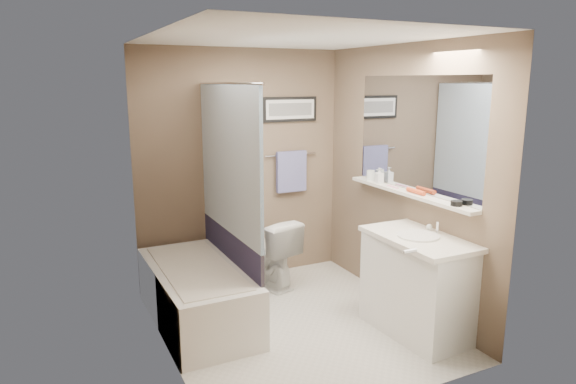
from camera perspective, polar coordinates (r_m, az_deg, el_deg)
name	(u,v)px	position (r m, az deg, el deg)	size (l,w,h in m)	color
ground	(296,324)	(4.61, 0.84, -14.47)	(2.50, 2.50, 0.00)	beige
ceiling	(296,40)	(4.13, 0.95, 16.50)	(2.20, 2.50, 0.04)	white
wall_back	(242,167)	(5.32, -5.11, 2.75)	(2.20, 0.04, 2.40)	brown
wall_front	(387,227)	(3.20, 10.93, -3.85)	(2.20, 0.04, 2.40)	brown
wall_left	(164,203)	(3.86, -13.57, -1.19)	(0.04, 2.50, 2.40)	brown
wall_right	(402,179)	(4.79, 12.50, 1.44)	(0.04, 2.50, 2.40)	brown
tile_surround	(150,214)	(4.38, -15.04, -2.37)	(0.02, 1.55, 2.00)	tan
curtain_rod	(227,84)	(4.42, -6.81, 11.86)	(0.02, 0.02, 1.55)	silver
curtain_upper	(229,160)	(4.47, -6.60, 3.51)	(0.03, 1.45, 1.28)	silver
curtain_lower	(231,251)	(4.67, -6.35, -6.49)	(0.03, 1.45, 0.36)	#272444
mirror	(416,134)	(4.62, 14.00, 6.26)	(0.02, 1.60, 1.00)	silver
shelf	(408,193)	(4.67, 13.15, -0.12)	(0.12, 1.60, 0.03)	silver
towel_bar	(291,155)	(5.51, 0.29, 4.18)	(0.02, 0.02, 0.60)	silver
towel	(291,171)	(5.52, 0.38, 2.30)	(0.34, 0.05, 0.44)	#9397D6
art_frame	(290,109)	(5.48, 0.21, 9.18)	(0.62, 0.03, 0.26)	black
art_mat	(290,109)	(5.46, 0.28, 9.17)	(0.56, 0.00, 0.20)	white
art_image	(291,109)	(5.46, 0.29, 9.17)	(0.50, 0.00, 0.13)	#595959
door	(454,246)	(3.59, 18.01, -5.77)	(0.80, 0.02, 2.00)	silver
door_handle	(410,251)	(3.42, 13.37, -6.42)	(0.02, 0.02, 0.10)	silver
bathtub	(197,295)	(4.62, -10.08, -11.21)	(0.70, 1.50, 0.50)	white
tub_rim	(196,268)	(4.53, -10.19, -8.30)	(0.56, 1.36, 0.02)	silver
toilet	(268,252)	(5.29, -2.29, -6.68)	(0.40, 0.70, 0.71)	white
vanity	(417,287)	(4.46, 14.17, -10.19)	(0.50, 0.90, 0.80)	white
countertop	(419,239)	(4.31, 14.36, -5.05)	(0.54, 0.96, 0.04)	white
sink_basin	(418,236)	(4.30, 14.28, -4.71)	(0.34, 0.34, 0.01)	white
faucet_spout	(438,228)	(4.41, 16.30, -3.81)	(0.02, 0.02, 0.10)	white
faucet_knob	(429,227)	(4.49, 15.43, -3.75)	(0.05, 0.05, 0.05)	white
candle_bowl_near	(456,203)	(4.23, 18.21, -1.20)	(0.09, 0.09, 0.04)	black
hair_brush_front	(416,191)	(4.58, 14.03, 0.07)	(0.04, 0.04, 0.22)	#D0441D
pink_comb	(393,187)	(4.83, 11.57, 0.59)	(0.03, 0.16, 0.01)	pink
glass_jar	(371,175)	(5.10, 9.17, 1.83)	(0.08, 0.08, 0.10)	silver
soap_bottle	(379,175)	(4.98, 10.11, 1.82)	(0.07, 0.07, 0.15)	#999999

